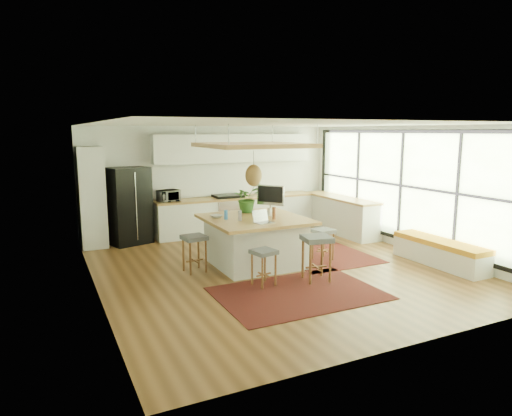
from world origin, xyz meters
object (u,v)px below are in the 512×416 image
stool_right_front (323,243)px  stool_left_side (195,253)px  fridge (129,204)px  microwave (168,195)px  monitor (270,200)px  island_plant (247,201)px  stool_near_right (316,261)px  laptop (264,217)px  island (255,241)px  stool_near_left (264,265)px  stool_right_back (295,236)px

stool_right_front → stool_left_side: (-2.58, 0.39, 0.00)m
fridge → microwave: 0.95m
monitor → island_plant: 0.49m
stool_right_front → stool_left_side: size_ratio=0.93×
monitor → stool_near_right: bearing=-38.0°
fridge → island_plant: (2.01, -2.15, 0.24)m
laptop → stool_left_side: bearing=139.7°
island → stool_near_left: 1.27m
island_plant → island: bearing=-100.2°
fridge → laptop: (1.82, -3.32, 0.12)m
fridge → stool_right_front: size_ratio=2.77×
stool_right_back → stool_near_right: bearing=-109.0°
fridge → microwave: bearing=-18.0°
island → stool_right_front: island is taller
stool_right_back → laptop: (-1.21, -0.95, 0.70)m
stool_right_back → monitor: size_ratio=1.11×
island_plant → stool_left_side: bearing=-156.8°
stool_right_front → monitor: 1.38m
island → monitor: monitor is taller
stool_left_side → monitor: bearing=11.6°
stool_left_side → stool_right_front: bearing=-8.6°
monitor → island_plant: (-0.44, 0.21, -0.03)m
stool_near_left → stool_right_back: 2.23m
island → stool_near_right: island is taller
island → stool_left_side: 1.22m
stool_near_right → stool_right_back: 1.86m
laptop → monitor: size_ratio=0.58×
stool_right_back → stool_left_side: (-2.36, -0.35, 0.00)m
island → stool_near_left: size_ratio=2.96×
stool_left_side → microwave: microwave is taller
microwave → stool_left_side: bearing=-108.2°
fridge → island: 3.40m
stool_right_back → stool_near_left: bearing=-134.1°
island → laptop: bearing=-97.5°
stool_near_left → stool_near_right: bearing=-9.7°
stool_near_right → stool_right_front: 1.32m
stool_left_side → monitor: 1.99m
stool_left_side → laptop: 1.46m
stool_near_right → laptop: bearing=126.5°
island → island_plant: size_ratio=3.09×
stool_left_side → stool_near_left: bearing=-57.2°
stool_right_back → microwave: size_ratio=1.38×
stool_left_side → microwave: size_ratio=1.40×
island_plant → fridge: bearing=132.9°
stool_near_right → laptop: size_ratio=2.24×
stool_right_back → island_plant: bearing=168.1°
stool_left_side → monitor: size_ratio=1.12×
stool_right_front → monitor: bearing=137.0°
stool_near_right → microwave: 4.45m
stool_right_front → stool_left_side: stool_left_side is taller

